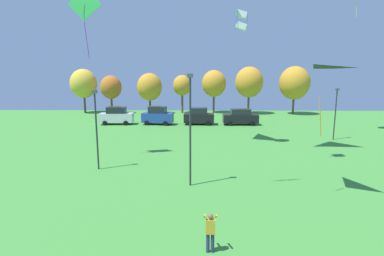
# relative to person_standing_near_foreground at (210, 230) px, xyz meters

# --- Properties ---
(person_standing_near_foreground) EXTENTS (0.52, 0.47, 1.62)m
(person_standing_near_foreground) POSITION_rel_person_standing_near_foreground_xyz_m (0.00, 0.00, 0.00)
(person_standing_near_foreground) COLOR navy
(person_standing_near_foreground) RESTS_ON ground
(kite_flying_2) EXTENTS (2.22, 2.57, 3.22)m
(kite_flying_2) POSITION_rel_person_standing_near_foreground_xyz_m (5.50, 5.31, 5.54)
(kite_flying_2) COLOR black
(kite_flying_5) EXTENTS (1.21, 1.12, 1.79)m
(kite_flying_5) POSITION_rel_person_standing_near_foreground_xyz_m (3.45, 17.64, 10.69)
(kite_flying_5) COLOR white
(kite_flying_8) EXTENTS (2.60, 0.73, 5.20)m
(kite_flying_8) POSITION_rel_person_standing_near_foreground_xyz_m (-8.99, 12.92, 10.92)
(kite_flying_8) COLOR green
(parked_car_leftmost) EXTENTS (4.60, 2.21, 2.43)m
(parked_car_leftmost) POSITION_rel_person_standing_near_foreground_xyz_m (-11.69, 30.24, 0.29)
(parked_car_leftmost) COLOR silver
(parked_car_leftmost) RESTS_ON ground
(parked_car_second_from_left) EXTENTS (4.38, 2.33, 2.52)m
(parked_car_second_from_left) POSITION_rel_person_standing_near_foreground_xyz_m (-6.00, 30.17, 0.32)
(parked_car_second_from_left) COLOR #234299
(parked_car_second_from_left) RESTS_ON ground
(parked_car_third_from_left) EXTENTS (4.15, 2.19, 2.35)m
(parked_car_third_from_left) POSITION_rel_person_standing_near_foreground_xyz_m (-0.30, 30.30, 0.25)
(parked_car_third_from_left) COLOR black
(parked_car_third_from_left) RESTS_ON ground
(parked_car_rightmost_in_row) EXTENTS (4.78, 2.02, 2.21)m
(parked_car_rightmost_in_row) POSITION_rel_person_standing_near_foreground_xyz_m (5.40, 30.12, 0.20)
(parked_car_rightmost_in_row) COLOR black
(parked_car_rightmost_in_row) RESTS_ON ground
(light_post_0) EXTENTS (0.36, 0.20, 5.74)m
(light_post_0) POSITION_rel_person_standing_near_foreground_xyz_m (-7.69, 10.23, 2.36)
(light_post_0) COLOR #2D2D33
(light_post_0) RESTS_ON ground
(light_post_1) EXTENTS (0.36, 0.20, 5.41)m
(light_post_1) POSITION_rel_person_standing_near_foreground_xyz_m (13.92, 20.72, 2.19)
(light_post_1) COLOR #2D2D33
(light_post_1) RESTS_ON ground
(light_post_2) EXTENTS (0.36, 0.20, 6.84)m
(light_post_2) POSITION_rel_person_standing_near_foreground_xyz_m (-0.94, 7.11, 2.92)
(light_post_2) COLOR #2D2D33
(light_post_2) RESTS_ON ground
(treeline_tree_0) EXTENTS (4.65, 4.65, 7.83)m
(treeline_tree_0) POSITION_rel_person_standing_near_foreground_xyz_m (-20.83, 42.88, 4.35)
(treeline_tree_0) COLOR brown
(treeline_tree_0) RESTS_ON ground
(treeline_tree_1) EXTENTS (3.69, 3.69, 6.69)m
(treeline_tree_1) POSITION_rel_person_standing_near_foreground_xyz_m (-15.64, 41.82, 3.74)
(treeline_tree_1) COLOR brown
(treeline_tree_1) RESTS_ON ground
(treeline_tree_2) EXTENTS (4.32, 4.32, 7.10)m
(treeline_tree_2) POSITION_rel_person_standing_near_foreground_xyz_m (-8.84, 41.71, 3.80)
(treeline_tree_2) COLOR brown
(treeline_tree_2) RESTS_ON ground
(treeline_tree_3) EXTENTS (3.28, 3.28, 6.75)m
(treeline_tree_3) POSITION_rel_person_standing_near_foreground_xyz_m (-3.22, 42.95, 4.01)
(treeline_tree_3) COLOR brown
(treeline_tree_3) RESTS_ON ground
(treeline_tree_4) EXTENTS (4.31, 4.31, 7.63)m
(treeline_tree_4) POSITION_rel_person_standing_near_foreground_xyz_m (2.43, 43.43, 4.34)
(treeline_tree_4) COLOR brown
(treeline_tree_4) RESTS_ON ground
(treeline_tree_5) EXTENTS (4.84, 4.84, 8.20)m
(treeline_tree_5) POSITION_rel_person_standing_near_foreground_xyz_m (8.48, 42.17, 4.62)
(treeline_tree_5) COLOR brown
(treeline_tree_5) RESTS_ON ground
(treeline_tree_6) EXTENTS (5.18, 5.18, 8.26)m
(treeline_tree_6) POSITION_rel_person_standing_near_foreground_xyz_m (16.17, 41.64, 4.49)
(treeline_tree_6) COLOR brown
(treeline_tree_6) RESTS_ON ground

